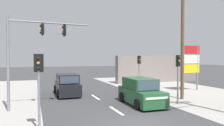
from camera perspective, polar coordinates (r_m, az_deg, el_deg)
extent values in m
plane|color=#3A3A3D|center=(11.55, 6.61, -15.63)|extent=(140.00, 140.00, 0.00)
cube|color=silver|center=(14.20, 1.11, -12.32)|extent=(0.20, 2.40, 0.01)
cube|color=silver|center=(18.86, -4.36, -8.86)|extent=(0.20, 2.40, 0.01)
cylinder|color=brown|center=(18.49, 17.93, 5.45)|extent=(0.26, 0.26, 9.38)
cylinder|color=slate|center=(15.06, -25.51, -0.16)|extent=(0.18, 0.18, 6.00)
cylinder|color=slate|center=(15.44, -15.79, 10.03)|extent=(5.19, 0.60, 0.11)
cube|color=black|center=(15.30, -17.72, 8.39)|extent=(0.22, 0.28, 0.68)
cube|color=black|center=(15.30, -17.72, 8.39)|extent=(0.08, 0.44, 0.84)
sphere|color=black|center=(15.31, -18.17, 9.21)|extent=(0.13, 0.13, 0.13)
sphere|color=orange|center=(15.29, -18.17, 8.39)|extent=(0.13, 0.13, 0.13)
sphere|color=black|center=(15.26, -18.16, 7.57)|extent=(0.13, 0.13, 0.13)
cube|color=black|center=(15.56, -12.33, 8.31)|extent=(0.22, 0.28, 0.68)
cube|color=black|center=(15.56, -12.33, 8.31)|extent=(0.08, 0.44, 0.84)
sphere|color=black|center=(15.56, -12.78, 9.13)|extent=(0.13, 0.13, 0.13)
sphere|color=orange|center=(15.53, -12.77, 8.32)|extent=(0.13, 0.13, 0.13)
sphere|color=black|center=(15.51, -12.77, 7.51)|extent=(0.13, 0.13, 0.13)
cylinder|color=slate|center=(16.78, 16.82, -5.39)|extent=(0.12, 0.12, 2.80)
cube|color=black|center=(16.67, 16.87, 0.56)|extent=(0.30, 0.25, 0.68)
cube|color=black|center=(16.67, 16.87, 0.56)|extent=(0.44, 0.13, 0.84)
sphere|color=black|center=(16.58, 17.18, 1.31)|extent=(0.13, 0.13, 0.13)
sphere|color=orange|center=(16.59, 17.18, 0.55)|extent=(0.13, 0.13, 0.13)
sphere|color=black|center=(16.59, 17.17, -0.21)|extent=(0.13, 0.13, 0.13)
cylinder|color=slate|center=(10.79, -18.53, -9.27)|extent=(0.12, 0.12, 2.80)
cube|color=black|center=(10.60, -18.61, 0.02)|extent=(0.29, 0.23, 0.68)
cube|color=black|center=(10.60, -18.61, 0.02)|extent=(0.44, 0.10, 0.84)
sphere|color=black|center=(10.48, -18.70, 1.20)|extent=(0.13, 0.13, 0.13)
sphere|color=orange|center=(10.48, -18.69, 0.00)|extent=(0.13, 0.13, 0.13)
sphere|color=black|center=(10.49, -18.68, -1.20)|extent=(0.13, 0.13, 0.13)
cylinder|color=slate|center=(22.66, 7.08, -3.55)|extent=(0.12, 0.12, 2.80)
cube|color=black|center=(22.57, 7.10, 0.86)|extent=(0.30, 0.25, 0.68)
cube|color=black|center=(22.57, 7.10, 0.86)|extent=(0.44, 0.14, 0.84)
sphere|color=black|center=(22.48, 7.30, 1.42)|extent=(0.13, 0.13, 0.13)
sphere|color=orange|center=(22.48, 7.29, 0.85)|extent=(0.13, 0.13, 0.13)
sphere|color=black|center=(22.48, 7.29, 0.29)|extent=(0.13, 0.13, 0.13)
cylinder|color=slate|center=(22.89, 18.18, -1.30)|extent=(0.16, 0.16, 4.60)
cylinder|color=slate|center=(23.97, 21.39, -1.21)|extent=(0.16, 0.16, 4.60)
cube|color=red|center=(23.41, 19.86, 3.27)|extent=(2.10, 0.14, 0.84)
cube|color=silver|center=(23.40, 19.84, 0.95)|extent=(2.10, 0.14, 0.84)
cube|color=yellow|center=(23.42, 19.82, -1.38)|extent=(2.10, 0.14, 0.84)
cube|color=gray|center=(30.42, 11.84, -1.51)|extent=(12.00, 1.00, 3.60)
cube|color=#235633|center=(15.96, 7.56, -8.47)|extent=(1.95, 4.54, 1.00)
cube|color=#235633|center=(16.01, 7.26, -5.26)|extent=(1.79, 2.74, 0.76)
cube|color=#384756|center=(14.79, 9.56, -5.83)|extent=(1.58, 0.10, 0.65)
cube|color=#384756|center=(17.24, 5.29, -4.76)|extent=(1.55, 0.10, 0.61)
cube|color=white|center=(13.94, 11.68, -9.02)|extent=(1.56, 0.08, 0.14)
cylinder|color=black|center=(15.24, 13.05, -10.03)|extent=(0.24, 0.73, 0.72)
cylinder|color=black|center=(14.38, 6.66, -10.70)|extent=(0.24, 0.73, 0.72)
cylinder|color=black|center=(17.64, 8.28, -8.42)|extent=(0.24, 0.73, 0.72)
cylinder|color=black|center=(16.91, 2.62, -8.84)|extent=(0.24, 0.73, 0.72)
cube|color=black|center=(20.15, -11.66, -6.39)|extent=(1.87, 4.51, 1.00)
cube|color=black|center=(19.85, -11.60, -3.95)|extent=(1.74, 2.71, 0.76)
cube|color=#384756|center=(21.20, -12.09, -3.61)|extent=(1.58, 0.07, 0.65)
cube|color=#384756|center=(18.50, -11.03, -4.35)|extent=(1.55, 0.07, 0.61)
cube|color=white|center=(22.36, -12.44, -5.03)|extent=(1.56, 0.05, 0.14)
cylinder|color=black|center=(21.47, -14.61, -6.66)|extent=(0.23, 0.72, 0.72)
cylinder|color=black|center=(21.69, -9.72, -6.55)|extent=(0.23, 0.72, 0.72)
cylinder|color=black|center=(18.72, -13.90, -7.87)|extent=(0.23, 0.72, 0.72)
cylinder|color=black|center=(18.98, -8.31, -7.71)|extent=(0.23, 0.72, 0.72)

